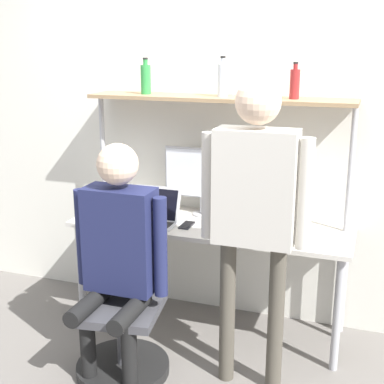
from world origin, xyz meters
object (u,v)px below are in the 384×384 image
object	(u,v)px
laptop	(155,213)
cell_phone	(187,225)
person_seated	(118,245)
bottle_clear	(223,80)
monitor	(205,177)
office_chair	(124,328)
bottle_red	(295,83)
bottle_green	(146,79)
person_standing	(255,197)

from	to	relation	value
laptop	cell_phone	world-z (taller)	laptop
person_seated	bottle_clear	size ratio (longest dim) A/B	5.48
monitor	bottle_clear	bearing A→B (deg)	-10.52
laptop	office_chair	world-z (taller)	laptop
bottle_red	monitor	bearing A→B (deg)	177.72
office_chair	bottle_red	bearing A→B (deg)	43.57
laptop	person_seated	distance (m)	0.60
office_chair	person_seated	size ratio (longest dim) A/B	0.64
office_chair	bottle_green	world-z (taller)	bottle_green
cell_phone	bottle_red	bearing A→B (deg)	21.13
monitor	office_chair	size ratio (longest dim) A/B	0.64
laptop	bottle_green	bearing A→B (deg)	123.20
office_chair	person_seated	xyz separation A→B (m)	(0.01, -0.04, 0.55)
monitor	laptop	distance (m)	0.42
cell_phone	bottle_red	world-z (taller)	bottle_red
laptop	cell_phone	distance (m)	0.23
cell_phone	person_seated	xyz separation A→B (m)	(-0.20, -0.59, 0.05)
cell_phone	person_standing	size ratio (longest dim) A/B	0.09
monitor	bottle_clear	distance (m)	0.67
laptop	bottle_red	bearing A→B (deg)	15.33
monitor	cell_phone	xyz separation A→B (m)	(-0.04, -0.26, -0.27)
office_chair	bottle_green	size ratio (longest dim) A/B	3.73
bottle_red	bottle_green	xyz separation A→B (m)	(-1.00, 0.00, 0.01)
bottle_clear	bottle_green	size ratio (longest dim) A/B	1.06
person_standing	bottle_clear	xyz separation A→B (m)	(-0.38, 0.68, 0.56)
office_chair	person_seated	world-z (taller)	person_seated
monitor	bottle_green	bearing A→B (deg)	-176.77
person_seated	bottle_red	xyz separation A→B (m)	(0.82, 0.83, 0.86)
laptop	person_standing	xyz separation A→B (m)	(0.77, -0.45, 0.31)
cell_phone	person_standing	world-z (taller)	person_standing
office_chair	person_standing	size ratio (longest dim) A/B	0.51
laptop	monitor	bearing A→B (deg)	44.39
bottle_clear	person_standing	bearing A→B (deg)	-60.51
office_chair	bottle_clear	world-z (taller)	bottle_clear
bottle_clear	bottle_green	bearing A→B (deg)	180.00
bottle_red	person_standing	bearing A→B (deg)	-96.47
bottle_green	bottle_red	bearing A→B (deg)	-0.00
person_seated	bottle_green	world-z (taller)	bottle_green
monitor	bottle_clear	xyz separation A→B (m)	(0.13, -0.02, 0.66)
person_standing	bottle_red	bearing A→B (deg)	83.53
person_seated	bottle_red	size ratio (longest dim) A/B	6.24
laptop	bottle_clear	distance (m)	0.98
laptop	bottle_clear	size ratio (longest dim) A/B	1.25
cell_phone	bottle_clear	size ratio (longest dim) A/B	0.59
laptop	bottle_green	xyz separation A→B (m)	(-0.15, 0.23, 0.86)
office_chair	person_standing	xyz separation A→B (m)	(0.75, 0.11, 0.86)
person_seated	monitor	bearing A→B (deg)	74.55
person_standing	bottle_clear	size ratio (longest dim) A/B	6.87
cell_phone	bottle_green	distance (m)	1.02
cell_phone	bottle_clear	bearing A→B (deg)	56.16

